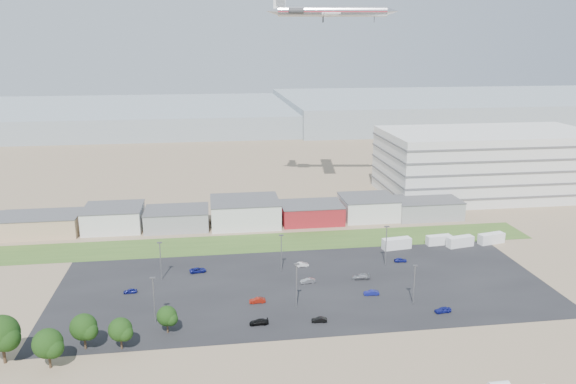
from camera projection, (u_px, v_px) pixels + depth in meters
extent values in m
plane|color=#866E55|center=(297.00, 327.00, 118.23)|extent=(700.00, 700.00, 0.00)
cube|color=black|center=(304.00, 286.00, 138.03)|extent=(120.00, 50.00, 0.01)
cube|color=#395921|center=(270.00, 242.00, 167.93)|extent=(160.00, 16.00, 0.02)
cube|color=silver|center=(487.00, 163.00, 218.07)|extent=(80.00, 40.00, 25.00)
imported|color=navy|center=(371.00, 293.00, 133.03)|extent=(3.73, 1.53, 1.20)
imported|color=navy|center=(443.00, 310.00, 124.48)|extent=(3.86, 1.87, 1.27)
imported|color=black|center=(259.00, 322.00, 119.19)|extent=(4.08, 1.69, 1.18)
imported|color=maroon|center=(257.00, 300.00, 129.04)|extent=(3.78, 1.43, 1.23)
imported|color=navy|center=(130.00, 291.00, 134.06)|extent=(3.25, 1.44, 1.09)
imported|color=#A5A5AA|center=(308.00, 281.00, 139.55)|extent=(3.88, 1.66, 1.25)
imported|color=navy|center=(400.00, 260.00, 152.98)|extent=(3.51, 1.57, 1.17)
imported|color=navy|center=(198.00, 270.00, 146.09)|extent=(4.57, 2.58, 1.20)
imported|color=#595B5E|center=(119.00, 330.00, 115.89)|extent=(3.86, 1.81, 1.09)
imported|color=silver|center=(302.00, 264.00, 149.93)|extent=(3.49, 1.26, 1.14)
imported|color=#A5A5AA|center=(361.00, 277.00, 141.92)|extent=(4.55, 2.00, 1.30)
imported|color=black|center=(319.00, 320.00, 120.19)|extent=(3.45, 1.49, 1.10)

